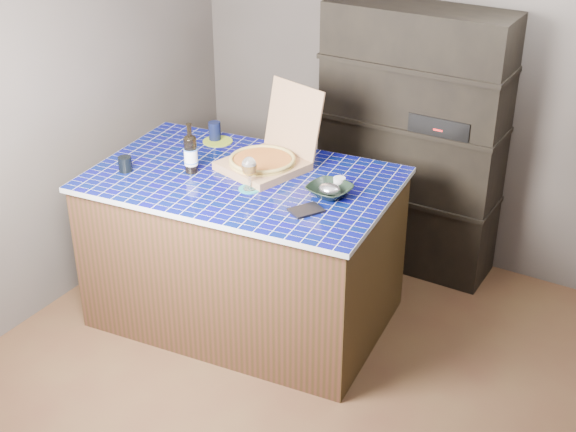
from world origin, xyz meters
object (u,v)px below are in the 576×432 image
Objects in this scene: bowl at (330,191)px; mead_bottle at (191,153)px; pizza_box at (266,158)px; kitchen_island at (244,248)px; wine_glass at (249,167)px; dvd_case at (306,210)px.

mead_bottle is at bearing -170.37° from bowl.
kitchen_island is at bearing -92.53° from pizza_box.
mead_bottle is at bearing -168.82° from kitchen_island.
kitchen_island is 0.64m from wine_glass.
kitchen_island is 0.75m from dvd_case.
pizza_box reaches higher than dvd_case.
mead_bottle reaches higher than kitchen_island.
kitchen_island is 9.62× the size of wine_glass.
wine_glass is at bearing -47.61° from kitchen_island.
bowl is at bearing 9.63° from mead_bottle.
pizza_box is 0.45m from mead_bottle.
pizza_box is 3.55× the size of dvd_case.
dvd_case is (0.48, -0.36, -0.06)m from pizza_box.
pizza_box reaches higher than kitchen_island.
wine_glass reaches higher than kitchen_island.
kitchen_island is 3.05× the size of pizza_box.
pizza_box is (0.06, 0.17, 0.55)m from kitchen_island.
mead_bottle is 1.57× the size of wine_glass.
mead_bottle is 1.77× the size of dvd_case.
kitchen_island is 6.11× the size of mead_bottle.
dvd_case is at bearing -21.18° from pizza_box.
dvd_case is 0.72× the size of bowl.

